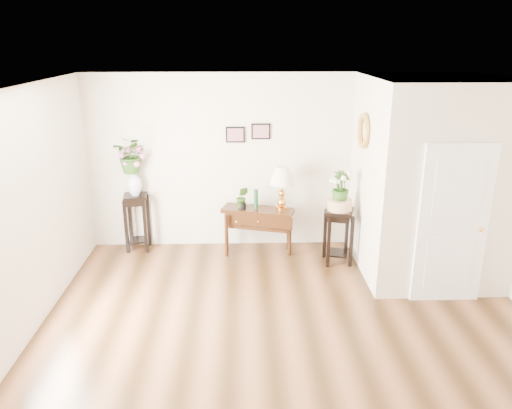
{
  "coord_description": "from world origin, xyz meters",
  "views": [
    {
      "loc": [
        -0.55,
        -5.02,
        3.3
      ],
      "look_at": [
        -0.37,
        1.3,
        1.17
      ],
      "focal_mm": 35.0,
      "sensor_mm": 36.0,
      "label": 1
    }
  ],
  "objects_px": {
    "table_lamp": "(282,187)",
    "plant_stand_a": "(138,222)",
    "console_table": "(258,231)",
    "plant_stand_b": "(338,236)"
  },
  "relations": [
    {
      "from": "plant_stand_a",
      "to": "plant_stand_b",
      "type": "relative_size",
      "value": 1.09
    },
    {
      "from": "console_table",
      "to": "plant_stand_a",
      "type": "distance_m",
      "value": 1.95
    },
    {
      "from": "plant_stand_a",
      "to": "plant_stand_b",
      "type": "bearing_deg",
      "value": -10.69
    },
    {
      "from": "plant_stand_a",
      "to": "console_table",
      "type": "bearing_deg",
      "value": -6.03
    },
    {
      "from": "table_lamp",
      "to": "plant_stand_a",
      "type": "height_order",
      "value": "table_lamp"
    },
    {
      "from": "console_table",
      "to": "plant_stand_b",
      "type": "xyz_separation_m",
      "value": [
        1.21,
        -0.39,
        0.05
      ]
    },
    {
      "from": "table_lamp",
      "to": "plant_stand_a",
      "type": "relative_size",
      "value": 0.73
    },
    {
      "from": "table_lamp",
      "to": "console_table",
      "type": "bearing_deg",
      "value": 180.0
    },
    {
      "from": "console_table",
      "to": "table_lamp",
      "type": "relative_size",
      "value": 1.64
    },
    {
      "from": "plant_stand_a",
      "to": "table_lamp",
      "type": "bearing_deg",
      "value": -5.06
    }
  ]
}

